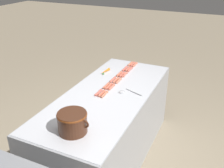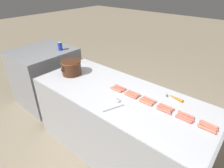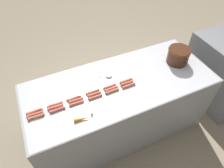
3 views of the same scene
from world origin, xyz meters
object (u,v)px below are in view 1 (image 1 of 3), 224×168
at_px(hot_dog_1, 130,69).
at_px(serving_spoon, 126,92).
at_px(hot_dog_5, 105,94).
at_px(hot_dog_9, 116,80).
at_px(hot_dog_8, 122,74).
at_px(hot_dog_12, 130,64).
at_px(hot_dog_3, 119,81).
at_px(hot_dog_17, 99,92).
at_px(hot_dog_7, 128,69).
at_px(hot_dog_2, 125,75).
at_px(hot_dog_4, 112,87).
at_px(hot_dog_6, 133,64).
at_px(hot_dog_15, 113,79).
at_px(hot_dog_0, 135,64).
at_px(hot_dog_14, 119,74).
at_px(hot_dog_13, 125,69).
at_px(carrot, 105,71).
at_px(hot_dog_16, 106,86).
at_px(hot_dog_11, 102,93).
at_px(hot_dog_10, 109,86).

distance_m(hot_dog_1, serving_spoon, 0.62).
xyz_separation_m(hot_dog_5, hot_dog_9, (0.03, -0.37, 0.00)).
relative_size(hot_dog_1, serving_spoon, 0.58).
xyz_separation_m(hot_dog_8, hot_dog_12, (0.04, -0.38, 0.00)).
xyz_separation_m(hot_dog_1, hot_dog_3, (-0.00, 0.38, 0.00)).
xyz_separation_m(hot_dog_8, hot_dog_17, (0.04, 0.55, 0.00)).
relative_size(hot_dog_7, hot_dog_9, 1.00).
bearing_deg(hot_dog_2, hot_dog_5, 90.22).
bearing_deg(hot_dog_8, hot_dog_9, 90.15).
bearing_deg(hot_dog_4, hot_dog_7, -86.89).
distance_m(hot_dog_6, hot_dog_15, 0.57).
relative_size(hot_dog_7, hot_dog_15, 1.00).
relative_size(hot_dog_0, hot_dog_8, 1.00).
bearing_deg(hot_dog_4, hot_dog_2, -90.25).
relative_size(hot_dog_3, hot_dog_14, 1.00).
bearing_deg(hot_dog_7, hot_dog_13, 14.83).
xyz_separation_m(hot_dog_1, carrot, (0.26, 0.20, 0.00)).
bearing_deg(hot_dog_16, hot_dog_0, -95.25).
relative_size(hot_dog_13, hot_dog_14, 1.00).
relative_size(hot_dog_11, hot_dog_15, 1.00).
relative_size(hot_dog_9, serving_spoon, 0.58).
relative_size(hot_dog_4, hot_dog_16, 1.00).
bearing_deg(hot_dog_3, hot_dog_13, -78.88).
xyz_separation_m(hot_dog_8, hot_dog_13, (0.04, -0.19, 0.00)).
height_order(hot_dog_6, hot_dog_7, same).
relative_size(hot_dog_14, hot_dog_15, 1.00).
relative_size(hot_dog_5, hot_dog_9, 1.00).
height_order(hot_dog_12, serving_spoon, hot_dog_12).
bearing_deg(hot_dog_2, hot_dog_8, 15.04).
xyz_separation_m(hot_dog_4, hot_dog_11, (0.03, 0.18, 0.00)).
height_order(hot_dog_5, hot_dog_8, same).
xyz_separation_m(hot_dog_1, hot_dog_4, (0.00, 0.56, 0.00)).
bearing_deg(hot_dog_11, hot_dog_8, -89.95).
distance_m(hot_dog_2, hot_dog_15, 0.20).
height_order(hot_dog_6, hot_dog_9, same).
height_order(hot_dog_4, hot_dog_11, same).
height_order(hot_dog_13, serving_spoon, hot_dog_13).
xyz_separation_m(hot_dog_4, hot_dog_10, (0.03, 0.00, 0.00)).
bearing_deg(hot_dog_16, hot_dog_17, 89.47).
relative_size(hot_dog_8, hot_dog_12, 1.00).
relative_size(hot_dog_6, hot_dog_15, 1.00).
height_order(hot_dog_2, hot_dog_10, same).
height_order(hot_dog_1, hot_dog_13, same).
bearing_deg(serving_spoon, hot_dog_13, -66.97).
bearing_deg(hot_dog_0, hot_dog_17, 85.68).
bearing_deg(hot_dog_8, serving_spoon, 117.98).
bearing_deg(hot_dog_11, hot_dog_7, -90.04).
xyz_separation_m(hot_dog_3, hot_dog_14, (0.07, -0.19, 0.00)).
bearing_deg(hot_dog_2, hot_dog_11, 86.64).
height_order(hot_dog_10, hot_dog_16, same).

